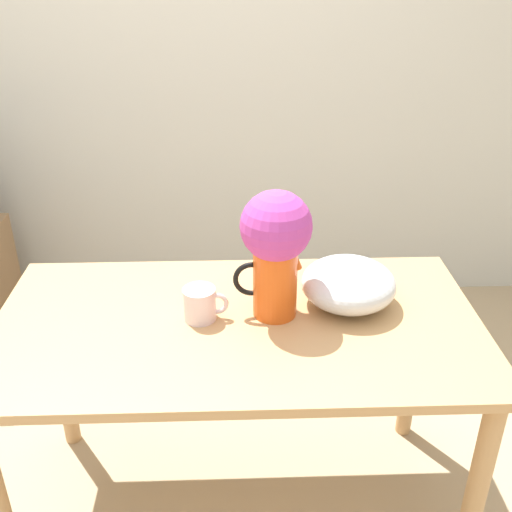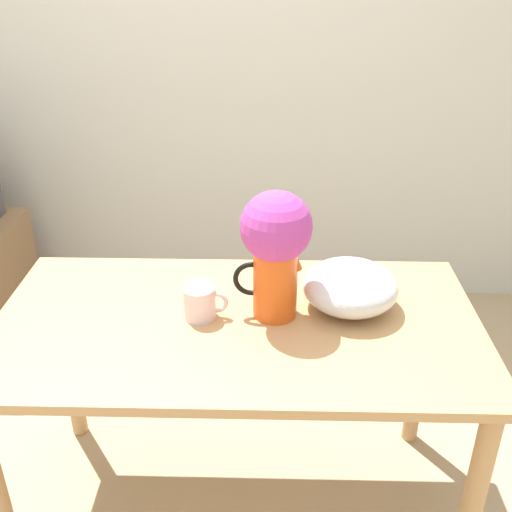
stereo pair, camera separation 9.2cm
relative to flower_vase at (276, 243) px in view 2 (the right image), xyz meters
The scene contains 5 objects.
wall_back 1.51m from the flower_vase, 103.45° to the left, with size 8.00×0.05×2.60m.
table 0.37m from the flower_vase, 160.70° to the right, with size 1.45×0.77×0.77m.
flower_vase is the anchor object (origin of this frame).
coffee_mug 0.29m from the flower_vase, behind, with size 0.14×0.10×0.10m.
white_bowl 0.29m from the flower_vase, 11.34° to the left, with size 0.29×0.29×0.14m.
Camera 2 is at (0.33, -1.29, 1.77)m, focal length 42.00 mm.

